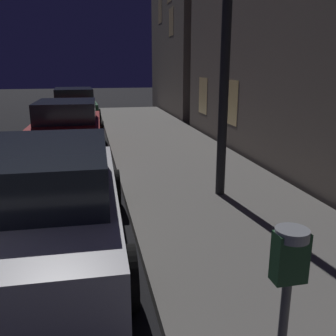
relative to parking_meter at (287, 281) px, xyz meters
name	(u,v)px	position (x,y,z in m)	size (l,w,h in m)	color
sidewalk	(333,318)	(1.07, 0.87, -1.08)	(3.20, 36.00, 0.15)	slate
parking_meter	(287,281)	(0.00, 0.00, 0.00)	(0.19, 0.19, 1.33)	#59595B
car_white	(44,200)	(-1.68, 2.91, -0.44)	(2.14, 4.51, 1.43)	silver
car_red	(67,128)	(-1.68, 8.80, -0.45)	(2.12, 4.58, 1.43)	maroon
car_green	(74,105)	(-1.68, 15.12, -0.44)	(2.16, 4.40, 1.43)	#19592D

